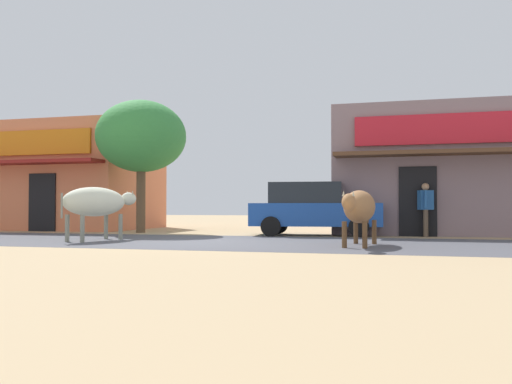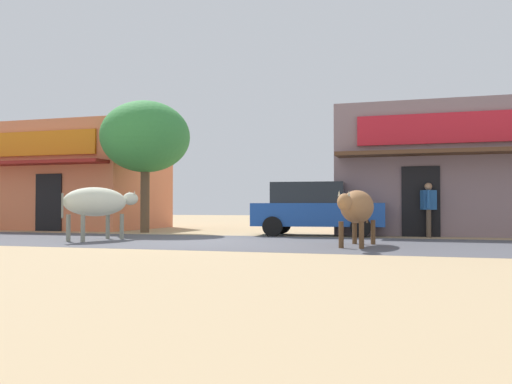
{
  "view_description": "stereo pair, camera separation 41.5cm",
  "coord_description": "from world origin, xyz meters",
  "px_view_note": "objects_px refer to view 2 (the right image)",
  "views": [
    {
      "loc": [
        4.68,
        -13.16,
        0.9
      ],
      "look_at": [
        0.9,
        0.89,
        1.29
      ],
      "focal_mm": 38.23,
      "sensor_mm": 36.0,
      "label": 1
    },
    {
      "loc": [
        5.08,
        -13.05,
        0.9
      ],
      "look_at": [
        0.9,
        0.89,
        1.29
      ],
      "focal_mm": 38.23,
      "sensor_mm": 36.0,
      "label": 2
    }
  ],
  "objects_px": {
    "parked_hatchback_car": "(316,208)",
    "cow_near_brown": "(98,202)",
    "cow_far_dark": "(357,207)",
    "roadside_tree": "(145,137)",
    "pedestrian_by_shop": "(428,205)"
  },
  "relations": [
    {
      "from": "parked_hatchback_car",
      "to": "cow_far_dark",
      "type": "bearing_deg",
      "value": -68.03
    },
    {
      "from": "cow_far_dark",
      "to": "cow_near_brown",
      "type": "bearing_deg",
      "value": 177.8
    },
    {
      "from": "cow_near_brown",
      "to": "pedestrian_by_shop",
      "type": "xyz_separation_m",
      "value": [
        8.46,
        4.03,
        -0.08
      ]
    },
    {
      "from": "roadside_tree",
      "to": "cow_far_dark",
      "type": "bearing_deg",
      "value": -30.04
    },
    {
      "from": "parked_hatchback_car",
      "to": "cow_near_brown",
      "type": "relative_size",
      "value": 1.52
    },
    {
      "from": "cow_near_brown",
      "to": "pedestrian_by_shop",
      "type": "distance_m",
      "value": 9.38
    },
    {
      "from": "roadside_tree",
      "to": "pedestrian_by_shop",
      "type": "height_order",
      "value": "roadside_tree"
    },
    {
      "from": "cow_far_dark",
      "to": "roadside_tree",
      "type": "bearing_deg",
      "value": 149.96
    },
    {
      "from": "parked_hatchback_car",
      "to": "cow_near_brown",
      "type": "height_order",
      "value": "parked_hatchback_car"
    },
    {
      "from": "roadside_tree",
      "to": "pedestrian_by_shop",
      "type": "xyz_separation_m",
      "value": [
        9.32,
        -0.17,
        -2.36
      ]
    },
    {
      "from": "roadside_tree",
      "to": "cow_near_brown",
      "type": "height_order",
      "value": "roadside_tree"
    },
    {
      "from": "parked_hatchback_car",
      "to": "pedestrian_by_shop",
      "type": "bearing_deg",
      "value": -0.44
    },
    {
      "from": "pedestrian_by_shop",
      "to": "roadside_tree",
      "type": "bearing_deg",
      "value": 178.97
    },
    {
      "from": "roadside_tree",
      "to": "pedestrian_by_shop",
      "type": "bearing_deg",
      "value": -1.03
    },
    {
      "from": "parked_hatchback_car",
      "to": "cow_far_dark",
      "type": "distance_m",
      "value": 4.66
    }
  ]
}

